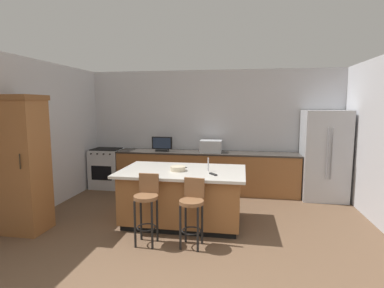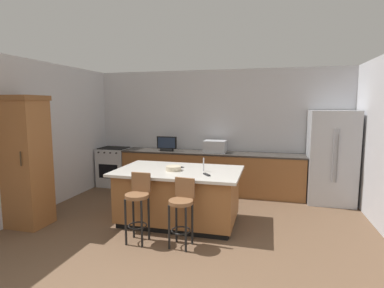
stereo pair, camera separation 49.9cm
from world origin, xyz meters
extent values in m
cube|color=#BCBCC1|center=(0.00, 4.66, 1.38)|extent=(6.30, 0.12, 2.77)
cube|color=#BCBCC1|center=(-2.95, 2.33, 1.38)|extent=(0.12, 5.06, 2.77)
cube|color=brown|center=(-0.09, 4.28, 0.44)|extent=(4.05, 0.60, 0.89)
cube|color=#332D28|center=(-0.09, 4.28, 0.90)|extent=(4.08, 0.62, 0.04)
cube|color=black|center=(-0.26, 2.42, 0.04)|extent=(1.81, 1.02, 0.09)
cube|color=brown|center=(-0.26, 2.42, 0.47)|extent=(1.89, 1.10, 0.77)
cube|color=beige|center=(-0.26, 2.42, 0.88)|extent=(2.05, 1.26, 0.04)
cube|color=#B7BABF|center=(2.40, 4.21, 0.93)|extent=(0.88, 0.74, 1.87)
cylinder|color=gray|center=(2.36, 3.80, 1.03)|extent=(0.02, 0.02, 1.03)
cylinder|color=gray|center=(2.44, 3.80, 1.03)|extent=(0.02, 0.02, 1.03)
cube|color=#B7BABF|center=(-2.49, 4.28, 0.46)|extent=(0.70, 0.60, 0.92)
cube|color=black|center=(-2.49, 3.97, 0.42)|extent=(0.49, 0.01, 0.33)
cube|color=black|center=(-2.49, 4.28, 0.93)|extent=(0.63, 0.50, 0.02)
cylinder|color=black|center=(-2.72, 3.96, 0.86)|extent=(0.04, 0.03, 0.04)
cylinder|color=black|center=(-2.57, 3.96, 0.86)|extent=(0.04, 0.03, 0.04)
cylinder|color=black|center=(-2.41, 3.96, 0.86)|extent=(0.04, 0.03, 0.04)
cylinder|color=black|center=(-2.26, 3.96, 0.86)|extent=(0.04, 0.03, 0.04)
cube|color=brown|center=(-2.62, 1.68, 1.06)|extent=(0.63, 0.52, 2.12)
cube|color=brown|center=(-2.62, 1.68, 2.08)|extent=(0.67, 0.56, 0.08)
cylinder|color=#332819|center=(-2.43, 1.40, 1.17)|extent=(0.02, 0.02, 0.22)
cube|color=#B7BABF|center=(0.01, 4.28, 1.06)|extent=(0.48, 0.36, 0.27)
cube|color=black|center=(-1.10, 4.23, 0.95)|extent=(0.28, 0.16, 0.05)
cube|color=black|center=(-1.10, 4.23, 1.11)|extent=(0.47, 0.05, 0.28)
cube|color=#1E2D47|center=(-1.10, 4.20, 1.11)|extent=(0.41, 0.01, 0.24)
cylinder|color=#B2B2B7|center=(0.03, 4.38, 1.04)|extent=(0.02, 0.02, 0.24)
cylinder|color=#B2B2B7|center=(0.17, 2.42, 1.01)|extent=(0.02, 0.02, 0.22)
cylinder|color=brown|center=(-0.61, 1.54, 0.69)|extent=(0.34, 0.34, 0.05)
cube|color=brown|center=(-0.61, 1.69, 0.85)|extent=(0.29, 0.04, 0.28)
cylinder|color=black|center=(-0.73, 1.42, 0.33)|extent=(0.03, 0.03, 0.66)
cylinder|color=black|center=(-0.48, 1.42, 0.33)|extent=(0.03, 0.03, 0.66)
cylinder|color=black|center=(-0.73, 1.66, 0.33)|extent=(0.03, 0.03, 0.66)
cylinder|color=black|center=(-0.48, 1.66, 0.33)|extent=(0.03, 0.03, 0.66)
torus|color=black|center=(-0.61, 1.54, 0.25)|extent=(0.28, 0.28, 0.02)
cylinder|color=brown|center=(0.04, 1.57, 0.65)|extent=(0.34, 0.34, 0.05)
cube|color=brown|center=(0.05, 1.72, 0.81)|extent=(0.29, 0.07, 0.28)
cylinder|color=black|center=(-0.10, 1.46, 0.31)|extent=(0.03, 0.03, 0.62)
cylinder|color=black|center=(0.15, 1.43, 0.31)|extent=(0.03, 0.03, 0.62)
cylinder|color=black|center=(-0.07, 1.70, 0.31)|extent=(0.03, 0.03, 0.62)
cylinder|color=black|center=(0.17, 1.68, 0.31)|extent=(0.03, 0.03, 0.62)
torus|color=black|center=(0.04, 1.57, 0.23)|extent=(0.28, 0.28, 0.02)
cylinder|color=beige|center=(-0.32, 2.35, 0.94)|extent=(0.25, 0.25, 0.07)
cube|color=black|center=(-0.28, 2.58, 0.91)|extent=(0.13, 0.17, 0.01)
cube|color=black|center=(0.28, 2.15, 0.91)|extent=(0.14, 0.16, 0.02)
camera|label=1|loc=(0.71, -2.36, 1.96)|focal=28.11mm
camera|label=2|loc=(1.20, -2.26, 1.96)|focal=28.11mm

